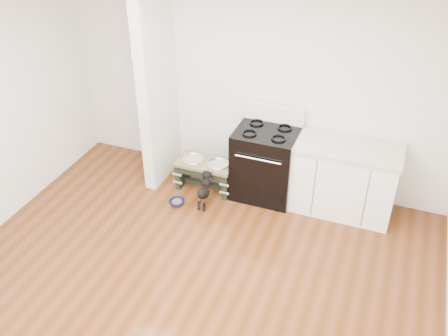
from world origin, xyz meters
TOP-DOWN VIEW (x-y plane):
  - ground at (0.00, 0.00)m, footprint 5.00×5.00m
  - room_shell at (0.00, 0.00)m, footprint 5.00×5.00m
  - partition_wall at (-1.18, 2.10)m, footprint 0.15×0.80m
  - oven_range at (0.25, 2.16)m, footprint 0.76×0.69m
  - cabinet_run at (1.23, 2.18)m, footprint 1.24×0.64m
  - dog_feeder at (-0.50, 1.98)m, footprint 0.75×0.40m
  - puppy at (-0.37, 1.64)m, footprint 0.13×0.38m
  - floor_bowl at (-0.71, 1.52)m, footprint 0.24×0.24m

SIDE VIEW (x-z plane):
  - ground at x=0.00m, z-range 0.00..0.00m
  - floor_bowl at x=-0.71m, z-range 0.00..0.06m
  - puppy at x=-0.37m, z-range 0.02..0.48m
  - dog_feeder at x=-0.50m, z-range 0.08..0.50m
  - cabinet_run at x=1.23m, z-range 0.00..0.91m
  - oven_range at x=0.25m, z-range -0.09..1.05m
  - partition_wall at x=-1.18m, z-range 0.00..2.70m
  - room_shell at x=0.00m, z-range -0.88..4.12m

